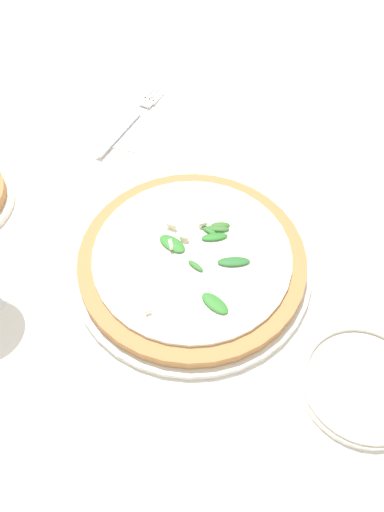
% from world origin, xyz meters
% --- Properties ---
extents(ground_plane, '(6.00, 6.00, 0.00)m').
position_xyz_m(ground_plane, '(0.00, 0.00, 0.00)').
color(ground_plane, silver).
extents(pizza_arugula_main, '(0.35, 0.35, 0.05)m').
position_xyz_m(pizza_arugula_main, '(0.03, 0.02, 0.02)').
color(pizza_arugula_main, silver).
rests_on(pizza_arugula_main, ground_plane).
extents(napkin, '(0.14, 0.12, 0.01)m').
position_xyz_m(napkin, '(0.22, 0.30, 0.00)').
color(napkin, white).
rests_on(napkin, ground_plane).
extents(fork, '(0.22, 0.04, 0.00)m').
position_xyz_m(fork, '(0.23, 0.30, 0.01)').
color(fork, silver).
rests_on(fork, ground_plane).
extents(side_plate_white, '(0.16, 0.16, 0.02)m').
position_xyz_m(side_plate_white, '(0.01, -0.25, 0.01)').
color(side_plate_white, silver).
rests_on(side_plate_white, ground_plane).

